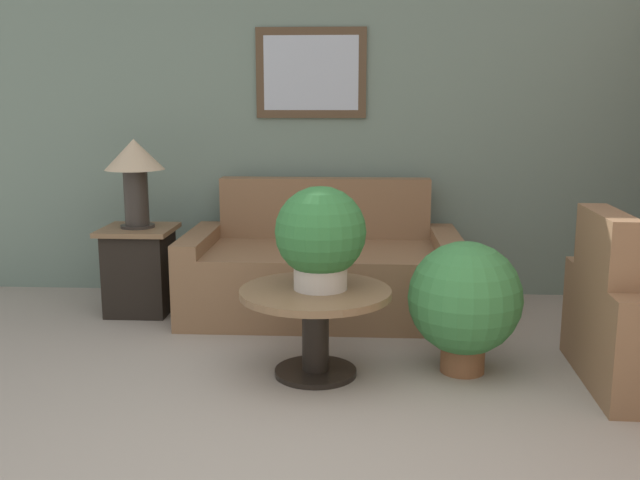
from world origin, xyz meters
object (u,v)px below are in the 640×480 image
at_px(couch_main, 322,272).
at_px(potted_plant_on_table, 320,236).
at_px(table_lamp, 135,166).
at_px(potted_plant_floor, 465,301).
at_px(coffee_table, 315,313).
at_px(side_table, 140,269).

distance_m(couch_main, potted_plant_on_table, 1.27).
height_order(table_lamp, potted_plant_floor, table_lamp).
xyz_separation_m(couch_main, coffee_table, (0.03, -1.18, 0.05)).
bearing_deg(potted_plant_floor, potted_plant_on_table, -174.27).
relative_size(coffee_table, potted_plant_floor, 1.12).
bearing_deg(table_lamp, coffee_table, -40.24).
bearing_deg(coffee_table, potted_plant_floor, 6.38).
distance_m(couch_main, table_lamp, 1.52).
xyz_separation_m(side_table, potted_plant_floor, (2.17, -1.04, 0.10)).
distance_m(table_lamp, potted_plant_floor, 2.50).
bearing_deg(coffee_table, potted_plant_on_table, 24.26).
relative_size(couch_main, potted_plant_floor, 2.58).
bearing_deg(couch_main, potted_plant_floor, -51.80).
height_order(side_table, potted_plant_floor, potted_plant_floor).
height_order(couch_main, potted_plant_floor, couch_main).
bearing_deg(potted_plant_floor, couch_main, 128.20).
height_order(coffee_table, side_table, side_table).
height_order(couch_main, table_lamp, table_lamp).
xyz_separation_m(table_lamp, potted_plant_floor, (2.17, -1.04, -0.65)).
relative_size(potted_plant_on_table, potted_plant_floor, 0.76).
height_order(coffee_table, table_lamp, table_lamp).
relative_size(side_table, table_lamp, 1.00).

